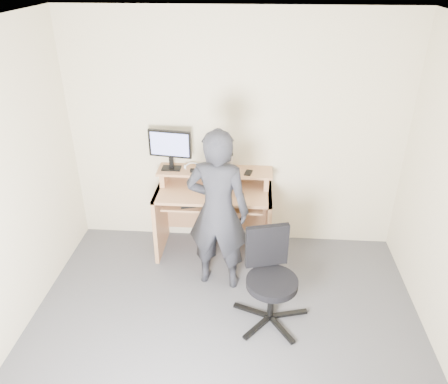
# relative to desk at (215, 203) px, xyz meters

# --- Properties ---
(ground) EXTENTS (3.50, 3.50, 0.00)m
(ground) POSITION_rel_desk_xyz_m (0.20, -1.53, -0.55)
(ground) COLOR #59595E
(ground) RESTS_ON ground
(back_wall) EXTENTS (3.50, 0.02, 2.50)m
(back_wall) POSITION_rel_desk_xyz_m (0.20, 0.22, 0.70)
(back_wall) COLOR beige
(back_wall) RESTS_ON ground
(ceiling) EXTENTS (3.50, 3.50, 0.02)m
(ceiling) POSITION_rel_desk_xyz_m (0.20, -1.53, 1.95)
(ceiling) COLOR white
(ceiling) RESTS_ON back_wall
(desk) EXTENTS (1.20, 0.60, 0.91)m
(desk) POSITION_rel_desk_xyz_m (0.00, 0.00, 0.00)
(desk) COLOR tan
(desk) RESTS_ON ground
(monitor) EXTENTS (0.45, 0.13, 0.43)m
(monitor) POSITION_rel_desk_xyz_m (-0.46, 0.06, 0.62)
(monitor) COLOR black
(monitor) RESTS_ON desk
(external_drive) EXTENTS (0.10, 0.14, 0.20)m
(external_drive) POSITION_rel_desk_xyz_m (0.04, 0.09, 0.46)
(external_drive) COLOR black
(external_drive) RESTS_ON desk
(travel_mug) EXTENTS (0.10, 0.10, 0.18)m
(travel_mug) POSITION_rel_desk_xyz_m (0.15, 0.05, 0.45)
(travel_mug) COLOR #B3B2B7
(travel_mug) RESTS_ON desk
(smartphone) EXTENTS (0.09, 0.14, 0.01)m
(smartphone) POSITION_rel_desk_xyz_m (0.35, 0.02, 0.37)
(smartphone) COLOR black
(smartphone) RESTS_ON desk
(charger) EXTENTS (0.05, 0.04, 0.03)m
(charger) POSITION_rel_desk_xyz_m (-0.23, 0.00, 0.38)
(charger) COLOR black
(charger) RESTS_ON desk
(headphones) EXTENTS (0.19, 0.19, 0.06)m
(headphones) POSITION_rel_desk_xyz_m (-0.25, 0.11, 0.37)
(headphones) COLOR silver
(headphones) RESTS_ON desk
(keyboard) EXTENTS (0.49, 0.30, 0.03)m
(keyboard) POSITION_rel_desk_xyz_m (-0.11, -0.17, 0.12)
(keyboard) COLOR black
(keyboard) RESTS_ON desk
(mouse) EXTENTS (0.11, 0.08, 0.04)m
(mouse) POSITION_rel_desk_xyz_m (0.27, -0.18, 0.22)
(mouse) COLOR black
(mouse) RESTS_ON desk
(office_chair) EXTENTS (0.68, 0.65, 0.85)m
(office_chair) POSITION_rel_desk_xyz_m (0.58, -1.04, -0.08)
(office_chair) COLOR black
(office_chair) RESTS_ON ground
(person) EXTENTS (0.64, 0.47, 1.62)m
(person) POSITION_rel_desk_xyz_m (0.09, -0.59, 0.26)
(person) COLOR black
(person) RESTS_ON ground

